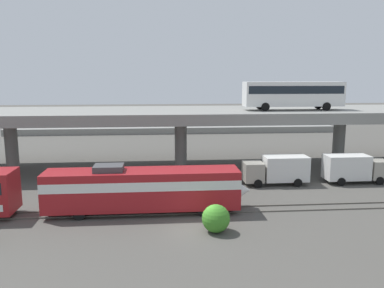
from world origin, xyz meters
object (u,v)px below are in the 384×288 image
(service_truck_east, at_px, (277,169))
(parked_car_2, at_px, (234,118))
(service_truck_west, at_px, (354,168))
(parked_car_1, at_px, (174,122))
(parked_car_3, at_px, (198,119))
(parked_car_0, at_px, (80,120))
(train_locomotive, at_px, (152,187))
(transit_bus_on_overpass, at_px, (293,93))

(service_truck_east, height_order, parked_car_2, service_truck_east)
(service_truck_west, bearing_deg, parked_car_1, 114.03)
(parked_car_1, relative_size, parked_car_3, 0.88)
(parked_car_0, xyz_separation_m, parked_car_2, (33.66, 1.46, 0.00))
(train_locomotive, height_order, parked_car_0, train_locomotive)
(parked_car_1, bearing_deg, parked_car_2, -154.74)
(service_truck_west, height_order, service_truck_east, same)
(train_locomotive, height_order, parked_car_1, train_locomotive)
(train_locomotive, height_order, parked_car_2, train_locomotive)
(transit_bus_on_overpass, distance_m, parked_car_1, 36.38)
(train_locomotive, distance_m, parked_car_0, 55.13)
(train_locomotive, distance_m, service_truck_west, 22.82)
(parked_car_2, xyz_separation_m, parked_car_3, (-8.37, -2.04, -0.00))
(transit_bus_on_overpass, bearing_deg, parked_car_0, -49.04)
(parked_car_0, height_order, parked_car_2, same)
(parked_car_3, bearing_deg, service_truck_east, -84.81)
(service_truck_west, height_order, parked_car_1, service_truck_west)
(transit_bus_on_overpass, bearing_deg, service_truck_east, 61.56)
(parked_car_0, bearing_deg, parked_car_2, -177.52)
(parked_car_0, bearing_deg, parked_car_3, 178.68)
(parked_car_3, bearing_deg, service_truck_west, -74.30)
(service_truck_west, bearing_deg, service_truck_east, 180.00)
(parked_car_3, bearing_deg, parked_car_1, -140.37)
(parked_car_3, bearing_deg, parked_car_0, 178.68)
(parked_car_1, relative_size, parked_car_2, 0.89)
(service_truck_east, bearing_deg, service_truck_west, -180.00)
(transit_bus_on_overpass, xyz_separation_m, service_truck_west, (4.70, -6.96, -7.72))
(train_locomotive, height_order, service_truck_east, train_locomotive)
(train_locomotive, xyz_separation_m, parked_car_3, (9.01, 52.08, -0.18))
(parked_car_2, bearing_deg, parked_car_1, 25.26)
(service_truck_west, xyz_separation_m, parked_car_3, (-12.51, 44.51, 0.37))
(transit_bus_on_overpass, bearing_deg, parked_car_2, -90.81)
(transit_bus_on_overpass, distance_m, parked_car_2, 40.27)
(parked_car_2, height_order, parked_car_3, same)
(parked_car_0, xyz_separation_m, parked_car_3, (25.29, -0.58, 0.00))
(transit_bus_on_overpass, height_order, parked_car_0, transit_bus_on_overpass)
(service_truck_west, bearing_deg, parked_car_0, 129.98)
(parked_car_3, bearing_deg, train_locomotive, -99.81)
(parked_car_0, relative_size, parked_car_1, 1.02)
(parked_car_0, height_order, parked_car_1, same)
(service_truck_west, xyz_separation_m, parked_car_2, (-4.14, 46.55, 0.37))
(parked_car_0, distance_m, parked_car_2, 33.69)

